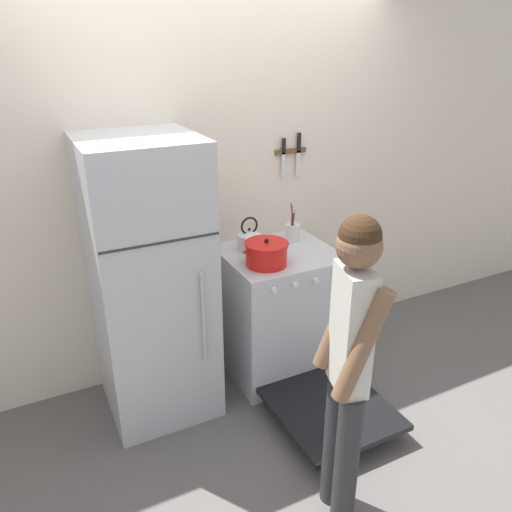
{
  "coord_description": "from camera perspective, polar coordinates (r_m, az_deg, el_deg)",
  "views": [
    {
      "loc": [
        -1.19,
        -3.0,
        2.21
      ],
      "look_at": [
        0.05,
        -0.48,
        0.97
      ],
      "focal_mm": 35.0,
      "sensor_mm": 36.0,
      "label": 1
    }
  ],
  "objects": [
    {
      "name": "person",
      "position": [
        2.27,
        10.54,
        -11.86
      ],
      "size": [
        0.31,
        0.37,
        1.59
      ],
      "rotation": [
        0.0,
        0.0,
        1.31
      ],
      "color": "#2D2D30",
      "rests_on": "ground_plane"
    },
    {
      "name": "ground_plane",
      "position": [
        3.91,
        -3.95,
        -10.72
      ],
      "size": [
        14.0,
        14.0,
        0.0
      ],
      "primitive_type": "plane",
      "color": "#5B5654"
    },
    {
      "name": "stove_range",
      "position": [
        3.5,
        2.8,
        -6.57
      ],
      "size": [
        0.73,
        1.38,
        0.89
      ],
      "color": "silver",
      "rests_on": "ground_plane"
    },
    {
      "name": "utensil_jar",
      "position": [
        3.49,
        4.18,
        2.82
      ],
      "size": [
        0.09,
        0.09,
        0.27
      ],
      "color": "silver",
      "rests_on": "stove_range"
    },
    {
      "name": "tea_kettle",
      "position": [
        3.34,
        -0.73,
        1.92
      ],
      "size": [
        0.2,
        0.16,
        0.23
      ],
      "color": "silver",
      "rests_on": "stove_range"
    },
    {
      "name": "wall_back",
      "position": [
        3.38,
        -4.75,
        7.66
      ],
      "size": [
        10.0,
        0.06,
        2.55
      ],
      "color": "beige",
      "rests_on": "ground_plane"
    },
    {
      "name": "refrigerator",
      "position": [
        3.04,
        -12.01,
        -3.01
      ],
      "size": [
        0.65,
        0.7,
        1.73
      ],
      "color": "#B7BABF",
      "rests_on": "ground_plane"
    },
    {
      "name": "wall_knife_strip",
      "position": [
        3.53,
        4.05,
        11.93
      ],
      "size": [
        0.24,
        0.03,
        0.3
      ],
      "color": "brown"
    },
    {
      "name": "dutch_oven_pot",
      "position": [
        3.11,
        1.2,
        0.3
      ],
      "size": [
        0.31,
        0.27,
        0.18
      ],
      "color": "red",
      "rests_on": "stove_range"
    }
  ]
}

